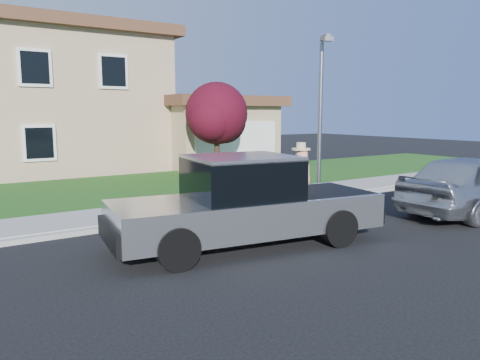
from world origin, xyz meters
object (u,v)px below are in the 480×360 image
pickup_truck (246,204)px  trash_bin (271,176)px  woman (300,183)px  ornamental_tree (217,116)px  sedan (475,184)px  street_lamp (321,113)px

pickup_truck → trash_bin: (4.16, 4.52, -0.21)m
woman → ornamental_tree: 8.34m
sedan → street_lamp: 4.70m
ornamental_tree → trash_bin: (-0.69, -4.64, -1.98)m
street_lamp → ornamental_tree: bearing=106.5°
pickup_truck → woman: bearing=34.5°
sedan → ornamental_tree: 10.56m
woman → street_lamp: size_ratio=0.41×
woman → trash_bin: size_ratio=1.93×
woman → sedan: woman is taller
pickup_truck → street_lamp: street_lamp is taller
pickup_truck → sedan: pickup_truck is taller
sedan → street_lamp: bearing=47.7°
ornamental_tree → trash_bin: 5.09m
street_lamp → woman: bearing=-130.2°
trash_bin → street_lamp: street_lamp is taller
ornamental_tree → pickup_truck: bearing=-117.9°
sedan → street_lamp: street_lamp is taller
sedan → trash_bin: 6.24m
sedan → trash_bin: bearing=28.3°
pickup_truck → ornamental_tree: (4.85, 9.16, 1.77)m
pickup_truck → street_lamp: bearing=34.4°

